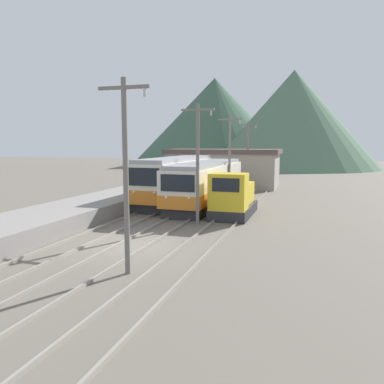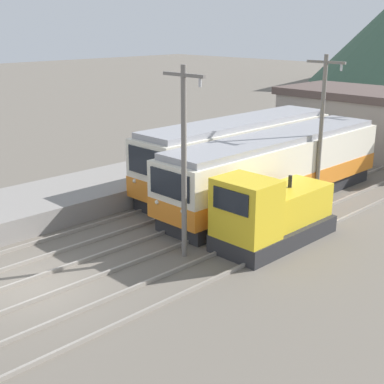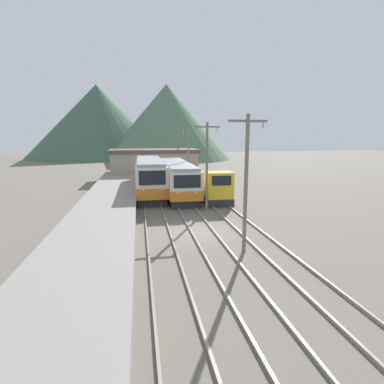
{
  "view_description": "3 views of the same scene",
  "coord_description": "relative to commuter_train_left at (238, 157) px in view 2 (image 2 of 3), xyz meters",
  "views": [
    {
      "loc": [
        8.11,
        -15.77,
        4.82
      ],
      "look_at": [
        0.45,
        8.18,
        1.59
      ],
      "focal_mm": 35.0,
      "sensor_mm": 36.0,
      "label": 1
    },
    {
      "loc": [
        15.26,
        -7.54,
        8.5
      ],
      "look_at": [
        -0.67,
        8.09,
        1.42
      ],
      "focal_mm": 50.0,
      "sensor_mm": 36.0,
      "label": 2
    },
    {
      "loc": [
        -3.66,
        -18.04,
        6.04
      ],
      "look_at": [
        0.73,
        6.73,
        1.37
      ],
      "focal_mm": 28.0,
      "sensor_mm": 36.0,
      "label": 3
    }
  ],
  "objects": [
    {
      "name": "ground_plane",
      "position": [
        2.6,
        -13.39,
        -1.73
      ],
      "size": [
        200.0,
        200.0,
        0.0
      ],
      "primitive_type": "plane",
      "color": "#665E54"
    },
    {
      "name": "track_center",
      "position": [
        2.8,
        -13.39,
        -1.66
      ],
      "size": [
        1.54,
        60.0,
        0.14
      ],
      "color": "gray",
      "rests_on": "ground"
    },
    {
      "name": "track_right",
      "position": [
        5.8,
        -13.39,
        -1.66
      ],
      "size": [
        1.54,
        60.0,
        0.14
      ],
      "color": "gray",
      "rests_on": "ground"
    },
    {
      "name": "commuter_train_left",
      "position": [
        0.0,
        0.0,
        0.0
      ],
      "size": [
        2.84,
        12.78,
        3.73
      ],
      "color": "#28282B",
      "rests_on": "ground"
    },
    {
      "name": "commuter_train_center",
      "position": [
        2.8,
        -0.34,
        -0.13
      ],
      "size": [
        2.84,
        14.24,
        3.41
      ],
      "color": "#28282B",
      "rests_on": "ground"
    },
    {
      "name": "shunting_locomotive",
      "position": [
        5.8,
        -4.69,
        -0.52
      ],
      "size": [
        2.4,
        5.52,
        3.0
      ],
      "color": "#28282B",
      "rests_on": "ground"
    },
    {
      "name": "catenary_mast_mid",
      "position": [
        4.31,
        -8.03,
        2.16
      ],
      "size": [
        2.0,
        0.2,
        7.15
      ],
      "color": "slate",
      "rests_on": "ground"
    },
    {
      "name": "catenary_mast_far",
      "position": [
        4.31,
        0.95,
        2.16
      ],
      "size": [
        2.0,
        0.2,
        7.15
      ],
      "color": "slate",
      "rests_on": "ground"
    },
    {
      "name": "station_building",
      "position": [
        1.14,
        12.61,
        0.41
      ],
      "size": [
        12.6,
        6.3,
        4.24
      ],
      "color": "gray",
      "rests_on": "ground"
    }
  ]
}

